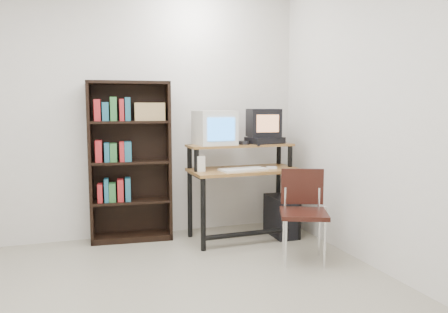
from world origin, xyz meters
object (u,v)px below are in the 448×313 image
object	(u,v)px
crt_monitor	(214,128)
school_chair	(303,205)
bookshelf	(130,159)
pc_tower	(280,216)
computer_desk	(243,174)
crt_tv	(263,123)

from	to	relation	value
crt_monitor	school_chair	distance (m)	1.23
school_chair	crt_monitor	bearing A→B (deg)	145.14
school_chair	bookshelf	world-z (taller)	bookshelf
pc_tower	bookshelf	xyz separation A→B (m)	(-1.52, 0.39, 0.63)
computer_desk	pc_tower	bearing A→B (deg)	-8.06
crt_monitor	bookshelf	xyz separation A→B (m)	(-0.84, 0.21, -0.31)
school_chair	crt_tv	bearing A→B (deg)	113.24
crt_monitor	bookshelf	distance (m)	0.92
school_chair	pc_tower	bearing A→B (deg)	103.09
pc_tower	school_chair	world-z (taller)	school_chair
school_chair	bookshelf	xyz separation A→B (m)	(-1.39, 1.10, 0.34)
computer_desk	school_chair	world-z (taller)	computer_desk
crt_tv	pc_tower	world-z (taller)	crt_tv
crt_monitor	pc_tower	xyz separation A→B (m)	(0.68, -0.17, -0.94)
crt_tv	computer_desk	bearing A→B (deg)	-148.17
pc_tower	bookshelf	size ratio (longest dim) A/B	0.28
crt_monitor	crt_tv	xyz separation A→B (m)	(0.55, 0.00, 0.05)
pc_tower	bookshelf	world-z (taller)	bookshelf
computer_desk	bookshelf	bearing A→B (deg)	162.48
pc_tower	school_chair	size ratio (longest dim) A/B	0.56
computer_desk	crt_monitor	xyz separation A→B (m)	(-0.28, 0.12, 0.47)
computer_desk	bookshelf	xyz separation A→B (m)	(-1.11, 0.33, 0.16)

